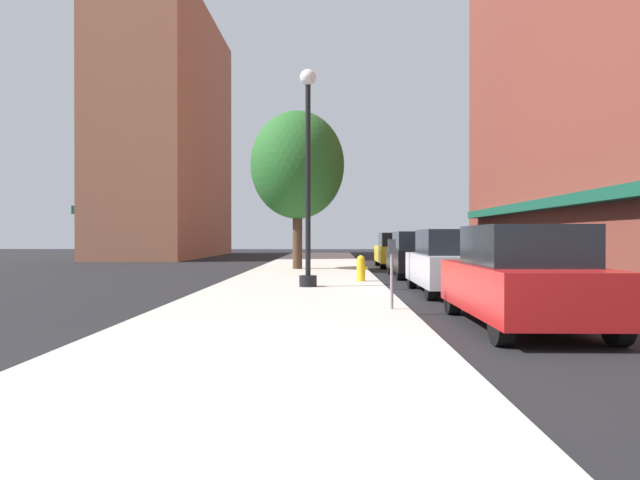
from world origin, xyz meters
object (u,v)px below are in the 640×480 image
fire_hydrant (361,268)px  car_red (522,278)px  lamppost (308,173)px  car_yellow (396,251)px  parking_meter_near (392,265)px  car_silver (451,263)px  car_black (417,255)px  tree_near (297,166)px

fire_hydrant → car_red: (2.19, -8.33, 0.29)m
lamppost → car_yellow: size_ratio=1.37×
parking_meter_near → car_red: bearing=-37.0°
parking_meter_near → lamppost: bearing=109.9°
fire_hydrant → car_red: car_red is taller
car_silver → fire_hydrant: bearing=129.5°
parking_meter_near → car_yellow: (1.95, 17.14, -0.14)m
car_red → car_black: (0.00, 11.82, 0.00)m
parking_meter_near → car_red: (1.95, -1.47, -0.14)m
tree_near → fire_hydrant: bearing=-71.0°
parking_meter_near → car_red: car_red is taller
lamppost → car_black: 7.02m
tree_near → car_silver: (4.54, -9.54, -3.67)m
lamppost → tree_near: bearing=95.3°
car_red → car_yellow: same height
car_silver → car_yellow: (0.00, 12.98, 0.00)m
fire_hydrant → parking_meter_near: size_ratio=0.60×
lamppost → car_yellow: lamppost is taller
parking_meter_near → tree_near: bearing=100.7°
car_black → car_yellow: 6.79m
lamppost → tree_near: size_ratio=0.89×
car_black → tree_near: bearing=144.6°
lamppost → car_red: (3.73, -6.37, -2.39)m
fire_hydrant → parking_meter_near: parking_meter_near is taller
car_red → car_black: bearing=88.2°
car_red → fire_hydrant: bearing=102.9°
tree_near → parking_meter_near: bearing=-79.3°
fire_hydrant → car_black: (2.19, 3.49, 0.29)m
fire_hydrant → tree_near: tree_near is taller
car_yellow → tree_near: bearing=-141.8°
lamppost → car_silver: 4.49m
lamppost → car_yellow: (3.73, 12.24, -2.39)m
car_red → car_silver: (0.00, 5.63, 0.00)m
car_yellow → parking_meter_near: bearing=-95.4°
lamppost → parking_meter_near: size_ratio=4.50×
lamppost → parking_meter_near: bearing=-70.1°
lamppost → tree_near: 8.93m
lamppost → car_silver: (3.73, -0.74, -2.39)m
parking_meter_near → car_red: size_ratio=0.30×
lamppost → car_black: lamppost is taller
car_silver → lamppost: bearing=169.2°
lamppost → car_yellow: bearing=73.1°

